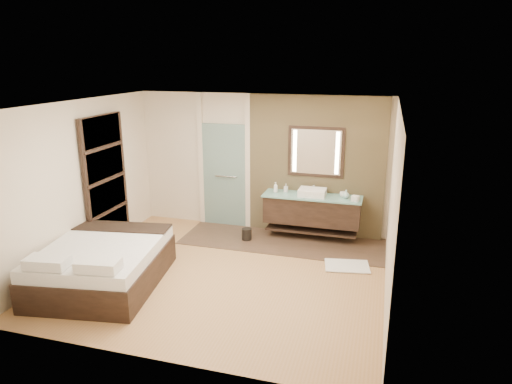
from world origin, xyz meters
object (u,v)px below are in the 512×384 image
(waste_bin, at_px, (247,234))
(mirror_unit, at_px, (316,152))
(vanity, at_px, (312,210))
(bed, at_px, (103,264))

(waste_bin, bearing_deg, mirror_unit, 29.69)
(vanity, xyz_separation_m, mirror_unit, (0.00, 0.24, 1.07))
(vanity, xyz_separation_m, bed, (-2.75, -2.72, -0.25))
(waste_bin, bearing_deg, bed, -124.62)
(mirror_unit, height_order, waste_bin, mirror_unit)
(vanity, bearing_deg, bed, -135.30)
(vanity, relative_size, waste_bin, 7.99)
(mirror_unit, relative_size, bed, 0.47)
(mirror_unit, relative_size, waste_bin, 4.58)
(waste_bin, bearing_deg, vanity, 20.08)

